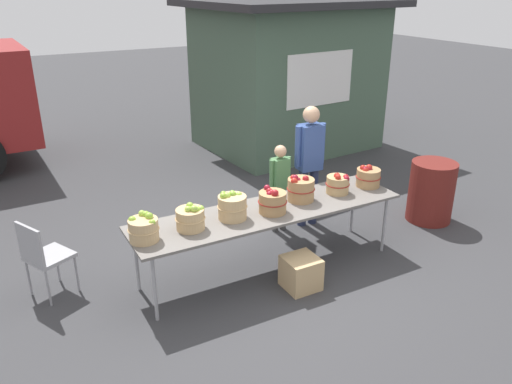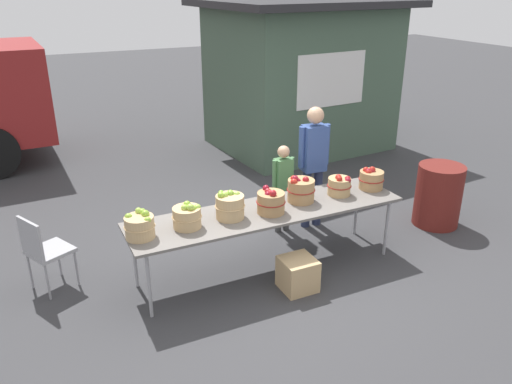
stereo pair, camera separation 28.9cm
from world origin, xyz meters
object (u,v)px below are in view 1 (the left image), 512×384
folding_chair (42,253)px  apple_basket_green_1 (191,218)px  market_table (269,213)px  trash_barrel (431,191)px  child_customer (280,181)px  apple_basket_red_2 (338,184)px  vendor_adult (310,157)px  apple_basket_red_3 (368,177)px  apple_basket_green_0 (144,229)px  apple_basket_red_1 (301,189)px  produce_crate (301,273)px  apple_basket_green_2 (232,206)px  apple_basket_red_0 (272,201)px

folding_chair → apple_basket_green_1: bearing=-141.7°
market_table → trash_barrel: trash_barrel is taller
child_customer → folding_chair: size_ratio=1.37×
apple_basket_red_2 → vendor_adult: 0.76m
apple_basket_red_3 → trash_barrel: apple_basket_red_3 is taller
apple_basket_green_1 → vendor_adult: vendor_adult is taller
apple_basket_red_2 → apple_basket_red_3: bearing=-0.3°
apple_basket_green_0 → apple_basket_red_1: (1.85, 0.09, 0.02)m
apple_basket_red_2 → folding_chair: apple_basket_red_2 is taller
apple_basket_red_3 → produce_crate: apple_basket_red_3 is taller
apple_basket_green_2 → apple_basket_red_2: (1.40, 0.03, -0.03)m
child_customer → produce_crate: child_customer is taller
apple_basket_green_0 → trash_barrel: 4.03m
vendor_adult → child_customer: (-0.43, 0.02, -0.26)m
market_table → child_customer: bearing=52.1°
apple_basket_red_1 → trash_barrel: apple_basket_red_1 is taller
market_table → apple_basket_green_1: (-0.92, -0.02, 0.16)m
market_table → apple_basket_red_2: apple_basket_red_2 is taller
apple_basket_red_1 → vendor_adult: 0.94m
apple_basket_red_3 → apple_basket_green_0: bearing=-178.9°
apple_basket_green_0 → apple_basket_red_2: (2.36, 0.05, -0.01)m
child_customer → trash_barrel: bearing=157.8°
apple_basket_red_1 → apple_basket_red_2: apple_basket_red_1 is taller
folding_chair → trash_barrel: folding_chair is taller
child_customer → produce_crate: (-0.50, -1.28, -0.51)m
child_customer → apple_basket_red_1: bearing=74.4°
apple_basket_green_1 → trash_barrel: bearing=1.5°
vendor_adult → folding_chair: vendor_adult is taller
apple_basket_red_0 → folding_chair: size_ratio=0.37×
child_customer → trash_barrel: child_customer is taller
apple_basket_green_2 → folding_chair: bearing=160.8°
apple_basket_green_2 → apple_basket_green_1: bearing=-177.9°
apple_basket_red_1 → apple_basket_red_3: size_ratio=1.06×
apple_basket_green_2 → apple_basket_red_0: size_ratio=1.01×
apple_basket_red_2 → apple_basket_red_0: bearing=-174.1°
apple_basket_red_0 → vendor_adult: bearing=38.7°
apple_basket_green_2 → child_customer: (1.06, 0.79, -0.20)m
apple_basket_green_2 → apple_basket_red_1: (0.89, 0.06, 0.00)m
trash_barrel → apple_basket_red_1: bearing=-179.5°
apple_basket_green_0 → apple_basket_red_2: size_ratio=1.08×
apple_basket_green_0 → child_customer: bearing=22.0°
apple_basket_green_0 → apple_basket_red_3: bearing=1.1°
market_table → trash_barrel: size_ratio=3.72×
trash_barrel → child_customer: bearing=160.2°
apple_basket_red_3 → produce_crate: size_ratio=0.85×
apple_basket_green_0 → child_customer: child_customer is taller
apple_basket_red_1 → child_customer: child_customer is taller
apple_basket_red_2 → apple_basket_red_3: size_ratio=0.93×
child_customer → trash_barrel: size_ratio=1.41×
apple_basket_red_2 → apple_basket_green_0: bearing=-178.7°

